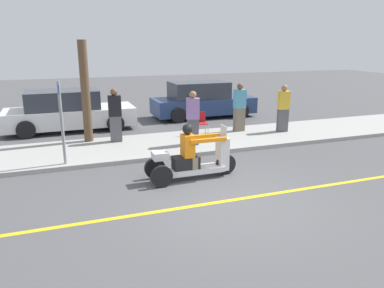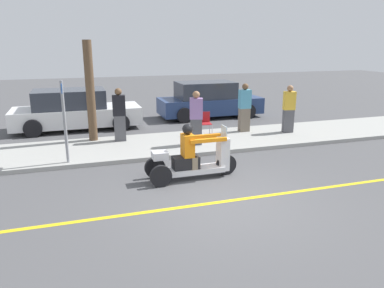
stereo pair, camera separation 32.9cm
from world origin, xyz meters
The scene contains 13 objects.
ground_plane centered at (0.00, 0.00, 0.00)m, with size 60.00×60.00×0.00m, color #4C4C4F.
lane_stripe centered at (-0.19, 0.00, 0.00)m, with size 24.00×0.12×0.01m.
sidewalk_strip centered at (0.00, 4.60, 0.06)m, with size 28.00×2.80×0.12m.
motorcycle_trike centered at (-0.18, 1.55, 0.49)m, with size 2.30×0.73×1.39m.
spectator_with_child centered at (-1.45, 5.33, 0.95)m, with size 0.43×0.29×1.73m.
spectator_near_curb centered at (3.00, 5.30, 0.96)m, with size 0.41×0.25×1.73m.
spectator_mid_group centered at (4.44, 4.70, 0.93)m, with size 0.44×0.32×1.68m.
spectator_by_tree centered at (0.77, 4.13, 0.94)m, with size 0.45×0.35×1.69m.
folding_chair_set_back centered at (1.39, 5.11, 0.62)m, with size 0.53×0.53×0.82m.
parked_car_lot_left centered at (2.90, 8.76, 0.74)m, with size 4.51×1.96×1.57m.
parked_car_lot_right centered at (-2.81, 8.11, 0.72)m, with size 4.75×2.02×1.53m.
tree_trunk centered at (-2.30, 5.68, 1.73)m, with size 0.28×0.28×3.22m.
street_sign centered at (-3.11, 3.45, 1.32)m, with size 0.08×0.36×2.20m.
Camera 1 is at (-3.19, -6.65, 3.28)m, focal length 35.00 mm.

